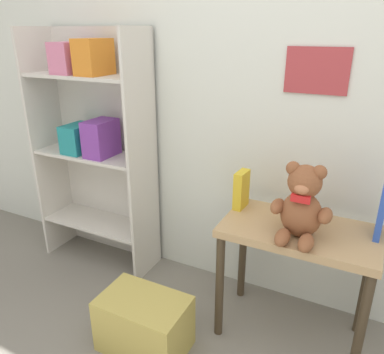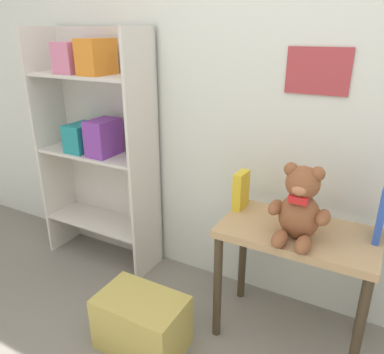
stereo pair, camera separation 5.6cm
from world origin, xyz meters
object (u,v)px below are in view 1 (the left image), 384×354
at_px(display_table, 297,247).
at_px(book_standing_blue, 382,209).
at_px(storage_bin, 144,323).
at_px(book_standing_yellow, 241,190).
at_px(bookshelf_side, 96,137).
at_px(book_standing_orange, 306,198).
at_px(teddy_bear, 302,205).

xyz_separation_m(display_table, book_standing_blue, (0.31, 0.09, 0.22)).
bearing_deg(storage_bin, book_standing_yellow, 60.04).
height_order(bookshelf_side, book_standing_blue, bookshelf_side).
bearing_deg(book_standing_orange, book_standing_yellow, -179.15).
bearing_deg(book_standing_yellow, bookshelf_side, 178.58).
distance_m(teddy_bear, book_standing_yellow, 0.36).
height_order(bookshelf_side, display_table, bookshelf_side).
bearing_deg(bookshelf_side, storage_bin, -39.34).
bearing_deg(storage_bin, book_standing_blue, 28.48).
distance_m(bookshelf_side, teddy_bear, 1.28).
height_order(book_standing_blue, storage_bin, book_standing_blue).
bearing_deg(book_standing_yellow, book_standing_blue, 3.21).
height_order(display_table, book_standing_orange, book_standing_orange).
relative_size(bookshelf_side, display_table, 2.11).
xyz_separation_m(bookshelf_side, storage_bin, (0.67, -0.55, -0.67)).
distance_m(display_table, storage_bin, 0.79).
bearing_deg(book_standing_orange, teddy_bear, -85.32).
relative_size(book_standing_yellow, book_standing_orange, 0.82).
bearing_deg(display_table, book_standing_blue, 15.64).
xyz_separation_m(teddy_bear, book_standing_yellow, (-0.32, 0.16, -0.05)).
height_order(teddy_bear, storage_bin, teddy_bear).
bearing_deg(display_table, storage_bin, -145.75).
height_order(teddy_bear, book_standing_orange, teddy_bear).
xyz_separation_m(book_standing_orange, storage_bin, (-0.58, -0.47, -0.56)).
relative_size(book_standing_yellow, storage_bin, 0.46).
height_order(display_table, storage_bin, display_table).
xyz_separation_m(bookshelf_side, display_table, (1.25, -0.15, -0.32)).
distance_m(display_table, book_standing_yellow, 0.37).
xyz_separation_m(teddy_bear, book_standing_orange, (-0.01, 0.16, -0.04)).
height_order(display_table, book_standing_blue, book_standing_blue).
bearing_deg(bookshelf_side, display_table, -6.90).
distance_m(bookshelf_side, display_table, 1.30).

